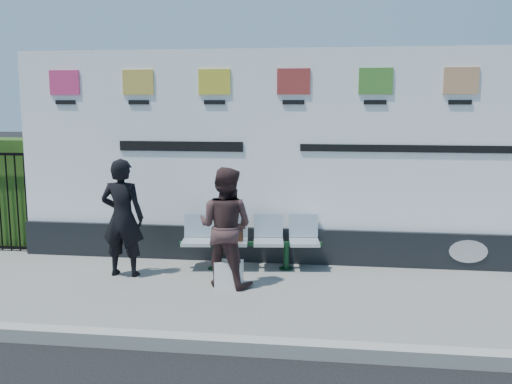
# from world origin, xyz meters

# --- Properties ---
(pavement) EXTENTS (14.00, 3.00, 0.12)m
(pavement) POSITION_xyz_m (0.00, 2.50, 0.06)
(pavement) COLOR slate
(pavement) RESTS_ON ground
(kerb) EXTENTS (14.00, 0.18, 0.14)m
(kerb) POSITION_xyz_m (0.00, 1.00, 0.07)
(kerb) COLOR gray
(kerb) RESTS_ON ground
(billboard) EXTENTS (8.00, 0.30, 3.00)m
(billboard) POSITION_xyz_m (0.50, 3.85, 1.42)
(billboard) COLOR black
(billboard) RESTS_ON pavement
(bench) EXTENTS (1.91, 0.72, 0.40)m
(bench) POSITION_xyz_m (-0.04, 3.38, 0.32)
(bench) COLOR silver
(bench) RESTS_ON pavement
(woman_left) EXTENTS (0.58, 0.38, 1.56)m
(woman_left) POSITION_xyz_m (-1.66, 2.88, 0.90)
(woman_left) COLOR black
(woman_left) RESTS_ON pavement
(woman_right) EXTENTS (0.85, 0.74, 1.49)m
(woman_right) POSITION_xyz_m (-0.25, 2.66, 0.86)
(woman_right) COLOR #3B2626
(woman_right) RESTS_ON pavement
(handbag_brown) EXTENTS (0.28, 0.12, 0.22)m
(handbag_brown) POSITION_xyz_m (-0.28, 3.35, 0.63)
(handbag_brown) COLOR black
(handbag_brown) RESTS_ON bench
(carrier_bag_white) EXTENTS (0.33, 0.20, 0.33)m
(carrier_bag_white) POSITION_xyz_m (-0.19, 2.57, 0.29)
(carrier_bag_white) COLOR silver
(carrier_bag_white) RESTS_ON pavement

